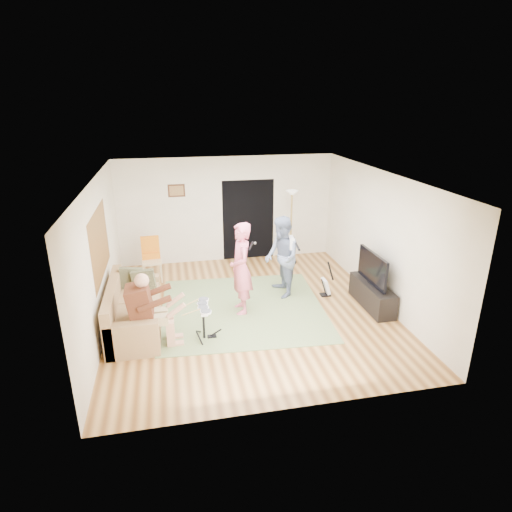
{
  "coord_description": "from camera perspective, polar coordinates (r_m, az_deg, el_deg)",
  "views": [
    {
      "loc": [
        -1.45,
        -7.63,
        4.05
      ],
      "look_at": [
        0.2,
        0.3,
        1.05
      ],
      "focal_mm": 30.0,
      "sensor_mm": 36.0,
      "label": 1
    }
  ],
  "objects": [
    {
      "name": "floor",
      "position": [
        8.75,
        -0.87,
        -7.2
      ],
      "size": [
        6.0,
        6.0,
        0.0
      ],
      "primitive_type": "plane",
      "color": "brown",
      "rests_on": "ground"
    },
    {
      "name": "walls",
      "position": [
        8.22,
        -0.92,
        1.17
      ],
      "size": [
        5.5,
        6.0,
        2.7
      ],
      "primitive_type": null,
      "color": "silver",
      "rests_on": "floor"
    },
    {
      "name": "ceiling",
      "position": [
        7.88,
        -0.97,
        10.49
      ],
      "size": [
        6.0,
        6.0,
        0.0
      ],
      "primitive_type": "plane",
      "rotation": [
        3.14,
        0.0,
        0.0
      ],
      "color": "white",
      "rests_on": "walls"
    },
    {
      "name": "window_blinds",
      "position": [
        8.32,
        -20.11,
        1.58
      ],
      "size": [
        0.0,
        2.05,
        2.05
      ],
      "primitive_type": "plane",
      "rotation": [
        1.57,
        0.0,
        1.57
      ],
      "color": "brown",
      "rests_on": "walls"
    },
    {
      "name": "doorway",
      "position": [
        11.21,
        -1.03,
        4.83
      ],
      "size": [
        2.1,
        0.0,
        2.1
      ],
      "primitive_type": "plane",
      "rotation": [
        1.57,
        0.0,
        0.0
      ],
      "color": "black",
      "rests_on": "walls"
    },
    {
      "name": "picture_frame",
      "position": [
        10.83,
        -10.56,
        8.57
      ],
      "size": [
        0.42,
        0.03,
        0.32
      ],
      "primitive_type": "cube",
      "color": "#3F2314",
      "rests_on": "walls"
    },
    {
      "name": "area_rug",
      "position": [
        8.81,
        -1.84,
        -6.97
      ],
      "size": [
        3.46,
        3.38,
        0.02
      ],
      "primitive_type": "cube",
      "rotation": [
        0.0,
        0.0,
        -0.07
      ],
      "color": "#687E4C",
      "rests_on": "floor"
    },
    {
      "name": "sofa",
      "position": [
        8.31,
        -16.41,
        -7.43
      ],
      "size": [
        0.9,
        2.17,
        0.88
      ],
      "color": "#9D794E",
      "rests_on": "floor"
    },
    {
      "name": "drummer",
      "position": [
        7.6,
        -13.69,
        -7.95
      ],
      "size": [
        0.87,
        0.49,
        1.34
      ],
      "color": "#592B19",
      "rests_on": "sofa"
    },
    {
      "name": "drum_kit",
      "position": [
        7.7,
        -6.98,
        -8.95
      ],
      "size": [
        0.37,
        0.66,
        0.68
      ],
      "color": "black",
      "rests_on": "floor"
    },
    {
      "name": "singer",
      "position": [
        8.33,
        -2.02,
        -1.7
      ],
      "size": [
        0.47,
        0.69,
        1.85
      ],
      "primitive_type": "imported",
      "rotation": [
        0.0,
        0.0,
        -1.53
      ],
      "color": "#E76482",
      "rests_on": "floor"
    },
    {
      "name": "microphone",
      "position": [
        8.21,
        -0.68,
        1.35
      ],
      "size": [
        0.06,
        0.06,
        0.24
      ],
      "primitive_type": null,
      "color": "black",
      "rests_on": "singer"
    },
    {
      "name": "guitarist",
      "position": [
        9.07,
        3.45,
        -0.17
      ],
      "size": [
        0.7,
        0.88,
        1.75
      ],
      "primitive_type": "imported",
      "rotation": [
        0.0,
        0.0,
        -1.52
      ],
      "color": "slate",
      "rests_on": "floor"
    },
    {
      "name": "guitar_held",
      "position": [
        9.02,
        4.72,
        1.8
      ],
      "size": [
        0.19,
        0.61,
        0.26
      ],
      "primitive_type": null,
      "rotation": [
        0.0,
        0.0,
        -0.13
      ],
      "color": "white",
      "rests_on": "guitarist"
    },
    {
      "name": "guitar_spare",
      "position": [
        9.4,
        9.33,
        -3.95
      ],
      "size": [
        0.28,
        0.25,
        0.78
      ],
      "color": "black",
      "rests_on": "floor"
    },
    {
      "name": "torchiere_lamp",
      "position": [
        10.83,
        4.74,
        5.6
      ],
      "size": [
        0.34,
        0.34,
        1.9
      ],
      "color": "black",
      "rests_on": "floor"
    },
    {
      "name": "dining_chair",
      "position": [
        10.3,
        -13.67,
        -1.19
      ],
      "size": [
        0.47,
        0.49,
        1.03
      ],
      "rotation": [
        0.0,
        0.0,
        0.08
      ],
      "color": "tan",
      "rests_on": "floor"
    },
    {
      "name": "tv_cabinet",
      "position": [
        9.12,
        15.21,
        -5.03
      ],
      "size": [
        0.4,
        1.4,
        0.5
      ],
      "primitive_type": "cube",
      "color": "black",
      "rests_on": "floor"
    },
    {
      "name": "television",
      "position": [
        8.87,
        15.28,
        -1.56
      ],
      "size": [
        0.06,
        1.14,
        0.64
      ],
      "primitive_type": "cube",
      "color": "black",
      "rests_on": "tv_cabinet"
    }
  ]
}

